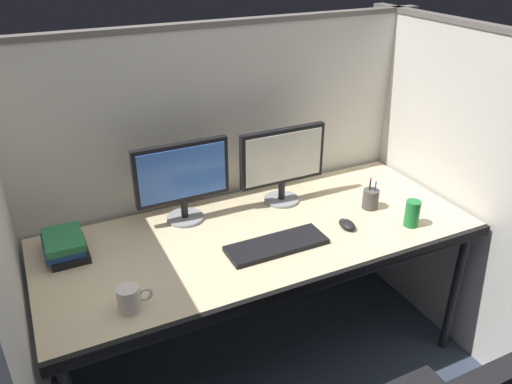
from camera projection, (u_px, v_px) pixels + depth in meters
The scene contains 12 objects.
cubicle_partition_rear at pixel (222, 182), 2.56m from camera, with size 2.21×0.06×1.57m.
cubicle_partition_left at pixel (14, 302), 1.74m from camera, with size 0.06×1.41×1.57m.
cubicle_partition_right at pixel (450, 188), 2.51m from camera, with size 0.06×1.41×1.57m.
desk at pixel (262, 244), 2.24m from camera, with size 1.90×0.80×0.74m.
monitor_left at pixel (182, 177), 2.23m from camera, with size 0.43×0.17×0.37m.
monitor_right at pixel (283, 161), 2.39m from camera, with size 0.43×0.17×0.37m.
keyboard_main at pixel (277, 245), 2.12m from camera, with size 0.43×0.15×0.02m, color black.
computer_mouse at pixel (347, 224), 2.26m from camera, with size 0.06×0.10×0.04m.
soda_can at pixel (412, 213), 2.26m from camera, with size 0.07×0.07×0.12m, color #197233.
book_stack at pixel (65, 245), 2.06m from camera, with size 0.17×0.22×0.09m.
pen_cup at pixel (371, 199), 2.40m from camera, with size 0.08×0.08×0.15m.
coffee_mug at pixel (130, 299), 1.76m from camera, with size 0.13×0.08×0.09m.
Camera 1 is at (-0.84, -1.39, 1.93)m, focal length 35.62 mm.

